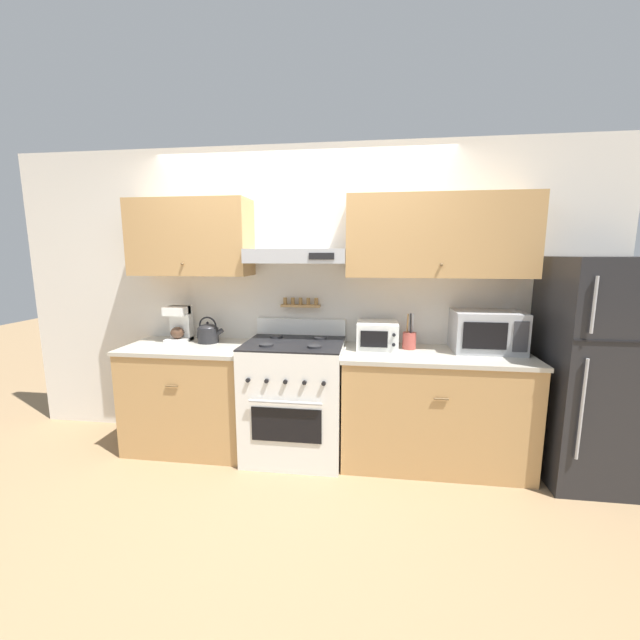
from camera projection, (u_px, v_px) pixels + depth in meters
name	position (u px, v px, depth m)	size (l,w,h in m)	color
ground_plane	(288.00, 472.00, 3.01)	(16.00, 16.00, 0.00)	#937551
wall_back	(310.00, 279.00, 3.35)	(5.20, 0.46, 2.55)	silver
counter_left	(192.00, 396.00, 3.37)	(1.03, 0.65, 0.90)	tan
counter_right	(433.00, 408.00, 3.10)	(1.44, 0.65, 0.90)	tan
stove_range	(295.00, 398.00, 3.22)	(0.78, 0.69, 1.10)	white
refrigerator	(601.00, 371.00, 2.84)	(0.76, 0.73, 1.64)	#232326
tea_kettle	(208.00, 333.00, 3.38)	(0.23, 0.18, 0.23)	#232326
coffee_maker	(179.00, 324.00, 3.43)	(0.18, 0.21, 0.31)	white
microwave	(487.00, 331.00, 3.08)	(0.52, 0.39, 0.32)	#ADAFB5
utensil_crock	(409.00, 340.00, 3.16)	(0.11, 0.11, 0.29)	#B24C42
toaster_oven	(377.00, 335.00, 3.18)	(0.33, 0.33, 0.21)	white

